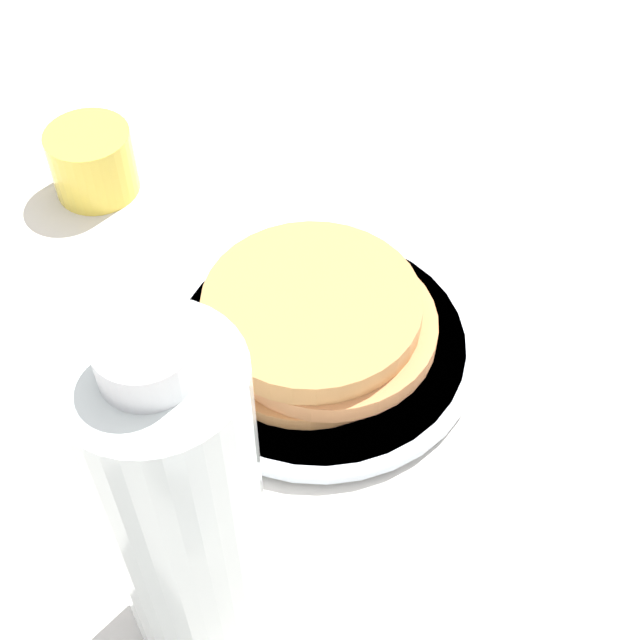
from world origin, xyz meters
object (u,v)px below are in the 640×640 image
pancake_stack (316,321)px  water_bottle_mid (185,517)px  plate (320,344)px  juice_glass (93,162)px

pancake_stack → water_bottle_mid: (-0.18, -0.08, 0.08)m
plate → water_bottle_mid: bearing=-155.7°
pancake_stack → plate: bearing=-25.4°
plate → pancake_stack: 0.03m
plate → juice_glass: 0.25m
pancake_stack → water_bottle_mid: water_bottle_mid is taller
juice_glass → water_bottle_mid: (-0.18, -0.33, 0.09)m
water_bottle_mid → plate: bearing=24.3°
pancake_stack → juice_glass: bearing=89.1°
plate → pancake_stack: (-0.00, 0.00, 0.03)m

